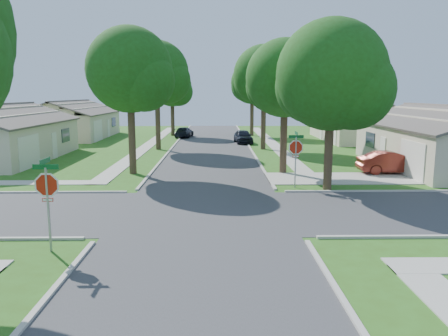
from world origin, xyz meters
name	(u,v)px	position (x,y,z in m)	size (l,w,h in m)	color
ground	(204,211)	(0.00, 0.00, 0.00)	(100.00, 100.00, 0.00)	#2F5818
road_ns	(204,211)	(0.00, 0.00, 0.00)	(7.00, 100.00, 0.02)	#333335
sidewalk_ne	(272,143)	(6.10, 26.00, 0.02)	(1.20, 40.00, 0.04)	#9E9B91
sidewalk_nw	(151,143)	(-6.10, 26.00, 0.02)	(1.20, 40.00, 0.04)	#9E9B91
driveway	(342,178)	(7.90, 7.10, 0.03)	(8.80, 3.60, 0.05)	#9E9B91
stop_sign_sw	(47,189)	(-4.70, -4.70, 2.03)	(1.05, 0.80, 2.98)	gray
stop_sign_ne	(296,150)	(4.70, 4.70, 2.03)	(1.05, 0.80, 2.98)	gray
tree_e_near	(286,82)	(4.75, 9.01, 5.64)	(4.97, 4.80, 8.28)	#38281C
tree_e_mid	(265,78)	(4.76, 21.01, 6.25)	(5.59, 5.40, 9.21)	#38281C
tree_e_far	(253,85)	(4.75, 34.01, 5.98)	(5.17, 5.00, 8.72)	#38281C
tree_w_near	(131,74)	(-4.64, 9.01, 6.12)	(5.38, 5.20, 8.97)	#38281C
tree_w_mid	(157,76)	(-4.64, 21.01, 6.49)	(5.80, 5.60, 9.56)	#38281C
tree_w_far	(172,89)	(-4.65, 34.01, 5.51)	(4.76, 4.60, 8.04)	#38281C
tree_ne_corner	(333,80)	(6.36, 4.21, 5.59)	(5.80, 5.60, 8.66)	#38281C
house_ne_near	(446,145)	(15.99, 11.00, 1.52)	(8.42, 13.60, 4.23)	#BFB097
house_ne_far	(360,126)	(15.99, 29.00, 1.52)	(8.42, 13.60, 4.23)	#BFB097
house_nw_far	(72,124)	(-15.99, 32.00, 1.52)	(8.42, 13.60, 4.23)	#BFB097
car_driveway	(393,163)	(11.50, 8.70, 0.70)	(1.47, 4.22, 1.39)	maroon
car_curb_east	(243,136)	(3.20, 25.95, 0.68)	(1.60, 3.98, 1.36)	black
car_curb_west	(184,132)	(-3.20, 31.95, 0.59)	(1.64, 4.03, 1.17)	black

